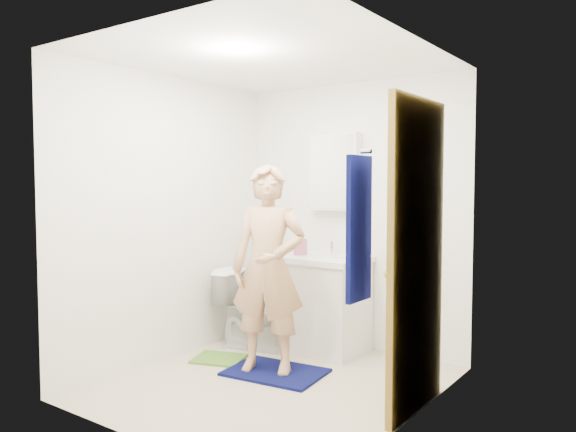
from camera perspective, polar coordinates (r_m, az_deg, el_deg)
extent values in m
cube|color=beige|center=(4.39, -1.57, -16.73)|extent=(2.20, 2.40, 0.02)
cube|color=white|center=(4.22, -1.62, 15.81)|extent=(2.20, 2.40, 0.02)
cube|color=white|center=(5.15, 6.59, 0.01)|extent=(2.20, 0.02, 2.40)
cube|color=white|center=(3.26, -14.59, -2.01)|extent=(2.20, 0.02, 2.40)
cube|color=white|center=(4.89, -12.00, -0.22)|extent=(0.02, 2.40, 2.40)
cube|color=white|center=(3.58, 12.71, -1.52)|extent=(0.02, 2.40, 2.40)
cube|color=white|center=(5.08, 3.39, -9.13)|extent=(0.75, 0.55, 0.80)
cube|color=white|center=(5.01, 3.41, -4.38)|extent=(0.79, 0.59, 0.05)
cylinder|color=white|center=(5.01, 3.41, -4.21)|extent=(0.40, 0.40, 0.03)
cylinder|color=silver|center=(5.15, 4.48, -3.22)|extent=(0.03, 0.03, 0.12)
cube|color=white|center=(5.16, 4.78, 4.47)|extent=(0.50, 0.12, 0.70)
cube|color=white|center=(5.10, 4.42, 4.48)|extent=(0.46, 0.01, 0.66)
cube|color=olive|center=(3.75, 12.94, -3.99)|extent=(0.05, 0.80, 2.05)
sphere|color=gold|center=(3.49, 10.27, -5.75)|extent=(0.07, 0.07, 0.07)
cube|color=#070B46|center=(3.09, 7.22, -1.28)|extent=(0.03, 0.24, 0.80)
cylinder|color=silver|center=(3.07, 7.94, 6.52)|extent=(0.06, 0.02, 0.02)
imported|color=white|center=(5.17, -3.35, -9.40)|extent=(0.77, 0.55, 0.71)
cube|color=#070B46|center=(4.59, -1.28, -15.58)|extent=(0.80, 0.61, 0.02)
cube|color=#578E2F|center=(4.95, -7.04, -14.19)|extent=(0.50, 0.46, 0.02)
imported|color=#B3536F|center=(5.07, 1.27, -2.79)|extent=(0.12, 0.12, 0.21)
imported|color=#633D88|center=(4.91, 6.81, -3.66)|extent=(0.16, 0.16, 0.10)
imported|color=tan|center=(4.41, -2.01, -5.33)|extent=(0.69, 0.57, 1.62)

